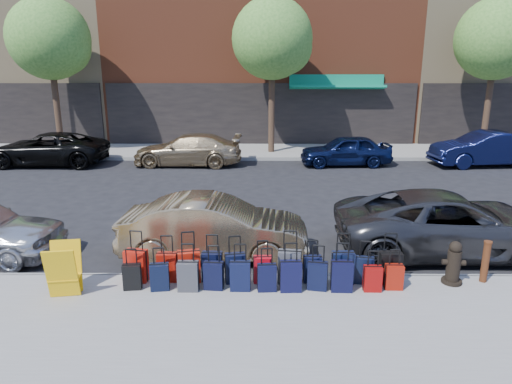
{
  "coord_description": "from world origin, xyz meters",
  "views": [
    {
      "loc": [
        -0.12,
        -13.01,
        4.25
      ],
      "look_at": [
        -0.19,
        -1.5,
        1.08
      ],
      "focal_mm": 32.0,
      "sensor_mm": 36.0,
      "label": 1
    }
  ],
  "objects_px": {
    "car_far_3": "(485,149)",
    "tree_center": "(275,41)",
    "display_rack": "(64,270)",
    "car_far_0": "(47,149)",
    "car_far_1": "(188,150)",
    "bollard": "(486,261)",
    "car_far_2": "(346,150)",
    "fire_hydrant": "(454,264)",
    "car_near_1": "(215,228)",
    "suitcase_front_5": "(263,269)",
    "tree_left": "(52,41)",
    "tree_right": "(499,41)",
    "car_near_2": "(449,223)"
  },
  "relations": [
    {
      "from": "car_far_3",
      "to": "tree_center",
      "type": "bearing_deg",
      "value": -111.24
    },
    {
      "from": "display_rack",
      "to": "car_far_0",
      "type": "bearing_deg",
      "value": 106.73
    },
    {
      "from": "car_far_0",
      "to": "car_far_1",
      "type": "xyz_separation_m",
      "value": [
        6.25,
        -0.01,
        -0.03
      ]
    },
    {
      "from": "bollard",
      "to": "car_far_3",
      "type": "height_order",
      "value": "car_far_3"
    },
    {
      "from": "car_far_2",
      "to": "car_far_0",
      "type": "bearing_deg",
      "value": -93.19
    },
    {
      "from": "fire_hydrant",
      "to": "car_far_1",
      "type": "xyz_separation_m",
      "value": [
        -6.94,
        11.77,
        0.14
      ]
    },
    {
      "from": "car_near_1",
      "to": "suitcase_front_5",
      "type": "bearing_deg",
      "value": -143.33
    },
    {
      "from": "tree_center",
      "to": "car_far_0",
      "type": "height_order",
      "value": "tree_center"
    },
    {
      "from": "tree_left",
      "to": "car_far_0",
      "type": "distance_m",
      "value": 5.35
    },
    {
      "from": "car_far_3",
      "to": "fire_hydrant",
      "type": "bearing_deg",
      "value": -33.0
    },
    {
      "from": "car_far_2",
      "to": "car_far_1",
      "type": "bearing_deg",
      "value": -93.28
    },
    {
      "from": "fire_hydrant",
      "to": "bollard",
      "type": "distance_m",
      "value": 0.65
    },
    {
      "from": "tree_center",
      "to": "display_rack",
      "type": "relative_size",
      "value": 7.46
    },
    {
      "from": "tree_right",
      "to": "car_far_1",
      "type": "distance_m",
      "value": 15.39
    },
    {
      "from": "car_far_3",
      "to": "suitcase_front_5",
      "type": "bearing_deg",
      "value": -45.44
    },
    {
      "from": "bollard",
      "to": "car_far_3",
      "type": "bearing_deg",
      "value": 64.56
    },
    {
      "from": "display_rack",
      "to": "car_near_1",
      "type": "distance_m",
      "value": 3.33
    },
    {
      "from": "suitcase_front_5",
      "to": "car_near_1",
      "type": "distance_m",
      "value": 1.94
    },
    {
      "from": "tree_center",
      "to": "car_far_3",
      "type": "distance_m",
      "value": 10.64
    },
    {
      "from": "tree_left",
      "to": "suitcase_front_5",
      "type": "relative_size",
      "value": 8.5
    },
    {
      "from": "display_rack",
      "to": "car_near_1",
      "type": "height_order",
      "value": "car_near_1"
    },
    {
      "from": "suitcase_front_5",
      "to": "car_near_1",
      "type": "height_order",
      "value": "car_near_1"
    },
    {
      "from": "suitcase_front_5",
      "to": "bollard",
      "type": "relative_size",
      "value": 1.01
    },
    {
      "from": "display_rack",
      "to": "car_near_1",
      "type": "relative_size",
      "value": 0.23
    },
    {
      "from": "tree_left",
      "to": "bollard",
      "type": "height_order",
      "value": "tree_left"
    },
    {
      "from": "bollard",
      "to": "car_near_1",
      "type": "height_order",
      "value": "car_near_1"
    },
    {
      "from": "bollard",
      "to": "car_near_1",
      "type": "xyz_separation_m",
      "value": [
        -5.44,
        1.54,
        0.11
      ]
    },
    {
      "from": "suitcase_front_5",
      "to": "car_far_3",
      "type": "distance_m",
      "value": 15.29
    },
    {
      "from": "bollard",
      "to": "tree_right",
      "type": "bearing_deg",
      "value": 64.42
    },
    {
      "from": "tree_center",
      "to": "car_far_1",
      "type": "distance_m",
      "value": 6.65
    },
    {
      "from": "car_far_0",
      "to": "fire_hydrant",
      "type": "bearing_deg",
      "value": 48.42
    },
    {
      "from": "car_far_1",
      "to": "car_far_3",
      "type": "height_order",
      "value": "car_far_3"
    },
    {
      "from": "tree_center",
      "to": "car_far_1",
      "type": "height_order",
      "value": "tree_center"
    },
    {
      "from": "tree_left",
      "to": "car_far_2",
      "type": "xyz_separation_m",
      "value": [
        13.57,
        -2.59,
        -4.74
      ]
    },
    {
      "from": "car_near_2",
      "to": "car_far_2",
      "type": "height_order",
      "value": "car_near_2"
    },
    {
      "from": "tree_left",
      "to": "car_near_2",
      "type": "height_order",
      "value": "tree_left"
    },
    {
      "from": "tree_left",
      "to": "car_near_1",
      "type": "distance_m",
      "value": 16.14
    },
    {
      "from": "tree_right",
      "to": "car_near_2",
      "type": "distance_m",
      "value": 14.95
    },
    {
      "from": "car_near_2",
      "to": "car_near_1",
      "type": "bearing_deg",
      "value": 93.08
    },
    {
      "from": "suitcase_front_5",
      "to": "fire_hydrant",
      "type": "bearing_deg",
      "value": -2.39
    },
    {
      "from": "display_rack",
      "to": "car_far_1",
      "type": "xyz_separation_m",
      "value": [
        0.43,
        12.28,
        0.06
      ]
    },
    {
      "from": "tree_center",
      "to": "car_far_1",
      "type": "relative_size",
      "value": 1.53
    },
    {
      "from": "tree_center",
      "to": "car_far_2",
      "type": "distance_m",
      "value": 6.21
    },
    {
      "from": "car_near_2",
      "to": "tree_right",
      "type": "bearing_deg",
      "value": -28.65
    },
    {
      "from": "display_rack",
      "to": "tree_right",
      "type": "bearing_deg",
      "value": 36.37
    },
    {
      "from": "tree_center",
      "to": "tree_right",
      "type": "height_order",
      "value": "same"
    },
    {
      "from": "bollard",
      "to": "tree_left",
      "type": "bearing_deg",
      "value": 134.81
    },
    {
      "from": "tree_left",
      "to": "suitcase_front_5",
      "type": "distance_m",
      "value": 18.06
    },
    {
      "from": "car_far_1",
      "to": "car_far_2",
      "type": "xyz_separation_m",
      "value": [
        6.99,
        -0.03,
        -0.02
      ]
    },
    {
      "from": "tree_right",
      "to": "car_far_2",
      "type": "relative_size",
      "value": 1.83
    }
  ]
}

